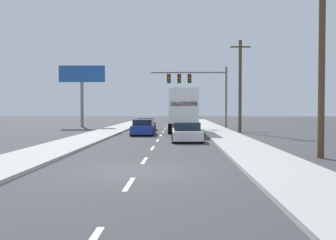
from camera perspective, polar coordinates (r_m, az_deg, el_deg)
ground_plane at (r=38.20m, az=-0.57°, el=-1.52°), size 140.00×140.00×0.00m
sidewalk_right at (r=33.37m, az=7.62°, el=-1.88°), size 2.77×80.00×0.14m
sidewalk_left at (r=33.78m, az=-9.28°, el=-1.84°), size 2.77×80.00×0.14m
lane_markings at (r=35.99m, az=-0.69°, el=-1.71°), size 0.14×62.00×0.01m
car_red at (r=38.81m, az=-3.23°, el=-0.63°), size 1.93×4.08×1.20m
car_blue at (r=31.83m, az=-3.64°, el=-1.10°), size 1.91×4.72×1.27m
box_truck at (r=34.86m, az=2.18°, el=1.71°), size 2.61×9.03×3.79m
car_white at (r=25.62m, az=2.75°, el=-1.82°), size 2.07×4.49×1.24m
traffic_signal_mast at (r=42.32m, az=3.45°, el=5.54°), size 8.22×0.69×6.64m
utility_pole_near at (r=18.26m, az=21.59°, el=11.57°), size 1.80×0.28×10.33m
utility_pole_mid at (r=35.41m, az=10.50°, el=5.07°), size 1.80×0.28×8.21m
roadside_billboard at (r=47.17m, az=-12.47°, el=5.55°), size 5.45×0.36×7.19m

